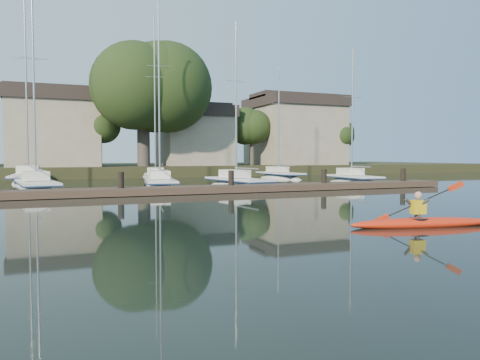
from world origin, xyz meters
name	(u,v)px	position (x,y,z in m)	size (l,w,h in m)	color
ground	(317,235)	(0.00, 0.00, 0.00)	(160.00, 160.00, 0.00)	black
kayak	(422,221)	(3.52, 0.11, 0.17)	(4.44, 1.46, 1.41)	#BD380E
dock	(178,190)	(0.00, 14.00, 0.20)	(34.00, 2.00, 1.80)	#4C382B
sailboat_1	(37,194)	(-7.07, 18.85, -0.18)	(2.98, 8.17, 13.05)	silver
sailboat_2	(160,190)	(0.11, 19.06, -0.16)	(3.07, 8.16, 13.20)	silver
sailboat_3	(238,190)	(4.91, 17.80, -0.18)	(2.93, 7.54, 11.84)	silver
sailboat_4	(353,186)	(14.22, 18.38, -0.18)	(2.37, 6.59, 11.01)	silver
sailboat_5	(28,186)	(-7.88, 27.77, -0.20)	(2.53, 9.59, 15.77)	silver
sailboat_6	(156,183)	(1.37, 26.51, -0.16)	(3.57, 9.05, 14.09)	silver
sailboat_7	(280,181)	(12.37, 26.55, -0.17)	(2.29, 7.19, 11.42)	silver
shore	(131,144)	(1.61, 40.29, 3.23)	(90.00, 25.25, 12.75)	#272F17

